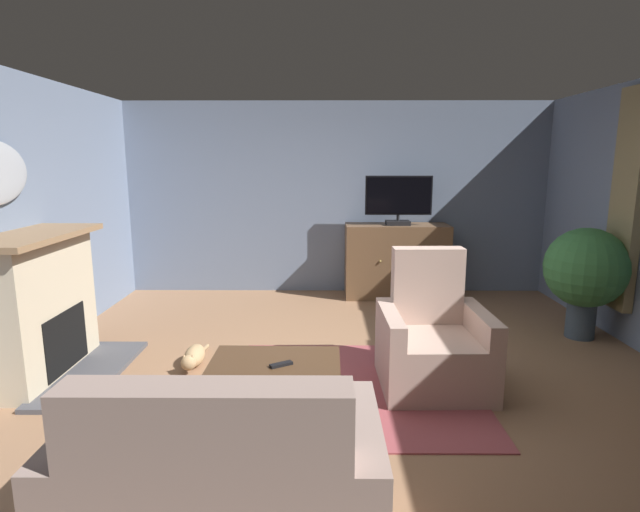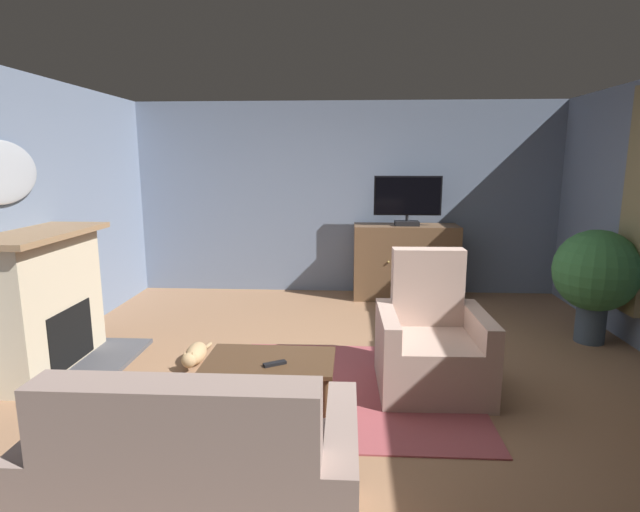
% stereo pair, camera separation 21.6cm
% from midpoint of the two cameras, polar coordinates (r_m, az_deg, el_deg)
% --- Properties ---
extents(ground_plane, '(6.48, 6.30, 0.04)m').
position_cam_midpoint_polar(ground_plane, '(4.60, 1.41, -13.37)').
color(ground_plane, '#936B4C').
extents(wall_back, '(6.48, 0.10, 2.67)m').
position_cam_midpoint_polar(wall_back, '(7.11, 1.05, 6.59)').
color(wall_back, slate).
rests_on(wall_back, ground_plane).
extents(curtain_panel_far, '(0.10, 0.44, 2.24)m').
position_cam_midpoint_polar(curtain_panel_far, '(5.88, 30.79, 5.45)').
color(curtain_panel_far, '#8E7F56').
extents(rug_central, '(2.03, 1.90, 0.01)m').
position_cam_midpoint_polar(rug_central, '(4.29, 2.45, -14.84)').
color(rug_central, '#9E474C').
rests_on(rug_central, ground_plane).
extents(fireplace, '(0.97, 1.42, 1.27)m').
position_cam_midpoint_polar(fireplace, '(5.03, -30.71, -5.21)').
color(fireplace, '#4C4C51').
rests_on(fireplace, ground_plane).
extents(tv_cabinet, '(1.40, 0.57, 1.01)m').
position_cam_midpoint_polar(tv_cabinet, '(6.94, 7.82, -0.73)').
color(tv_cabinet, '#4A3523').
rests_on(tv_cabinet, ground_plane).
extents(television, '(0.89, 0.20, 0.66)m').
position_cam_midpoint_polar(television, '(6.77, 8.07, 6.48)').
color(television, black).
rests_on(television, tv_cabinet).
extents(coffee_table, '(0.98, 0.59, 0.40)m').
position_cam_midpoint_polar(coffee_table, '(3.85, -6.76, -12.34)').
color(coffee_table, '#4C331E').
rests_on(coffee_table, ground_plane).
extents(tv_remote, '(0.17, 0.13, 0.02)m').
position_cam_midpoint_polar(tv_remote, '(3.72, -6.16, -12.24)').
color(tv_remote, black).
rests_on(tv_remote, coffee_table).
extents(sofa_floral, '(1.48, 0.86, 1.00)m').
position_cam_midpoint_polar(sofa_floral, '(2.65, -13.55, -24.73)').
color(sofa_floral, '#A3897F').
rests_on(sofa_floral, ground_plane).
extents(armchair_by_fireplace, '(0.89, 0.87, 1.13)m').
position_cam_midpoint_polar(armchair_by_fireplace, '(4.32, 11.33, -9.91)').
color(armchair_by_fireplace, '#BC9E8E').
rests_on(armchair_by_fireplace, ground_plane).
extents(potted_plant_on_hearth_side, '(0.84, 0.84, 1.18)m').
position_cam_midpoint_polar(potted_plant_on_hearth_side, '(5.86, 27.18, -1.49)').
color(potted_plant_on_hearth_side, '#3D4C5B').
rests_on(potted_plant_on_hearth_side, ground_plane).
extents(cat, '(0.19, 0.70, 0.20)m').
position_cam_midpoint_polar(cat, '(4.84, -15.50, -11.04)').
color(cat, tan).
rests_on(cat, ground_plane).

